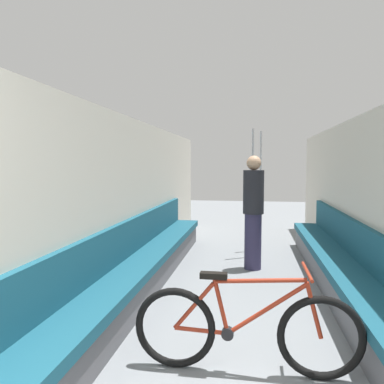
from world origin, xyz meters
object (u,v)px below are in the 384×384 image
Objects in this scene: bench_seat_row_left at (137,272)px; grab_pole_near at (260,193)px; grab_pole_far at (252,195)px; bicycle at (245,330)px; bench_seat_row_right at (352,282)px; passenger_standing at (253,211)px.

bench_seat_row_left is 3.03m from grab_pole_near.
bench_seat_row_left is at bearing -122.88° from grab_pole_far.
bicycle is 0.79× the size of grab_pole_far.
bench_seat_row_right reaches higher than bicycle.
bench_seat_row_right is 2.97× the size of grab_pole_far.
bicycle is 2.84m from passenger_standing.
bicycle is (-1.10, -1.45, 0.05)m from bench_seat_row_right.
bench_seat_row_left reaches higher than bicycle.
grab_pole_near is (-0.92, 2.55, 0.75)m from bench_seat_row_right.
bicycle is (1.28, -1.45, 0.05)m from bench_seat_row_left.
grab_pole_far is (-1.06, 2.05, 0.75)m from bench_seat_row_right.
passenger_standing is (-0.12, -1.20, -0.17)m from grab_pole_near.
passenger_standing reaches higher than bench_seat_row_left.
bench_seat_row_left is at bearing 129.80° from bicycle.
passenger_standing is at bearing 127.80° from bench_seat_row_right.
bench_seat_row_left is 2.55m from grab_pole_far.
grab_pole_far is at bearing 87.66° from bicycle.
grab_pole_near is at bearing -176.75° from passenger_standing.
grab_pole_near is at bearing 74.51° from grab_pole_far.
grab_pole_near is 0.52m from grab_pole_far.
bench_seat_row_left is 1.00× the size of bench_seat_row_right.
grab_pole_far reaches higher than bench_seat_row_right.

